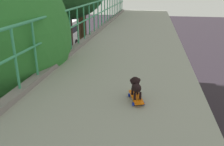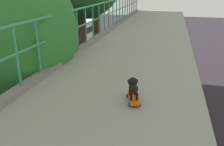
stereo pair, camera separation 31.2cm
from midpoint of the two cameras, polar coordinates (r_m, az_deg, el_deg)
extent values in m
cylinder|color=#358E63|center=(4.19, -20.09, 3.64)|extent=(0.04, 0.04, 1.04)
cylinder|color=#358E63|center=(4.73, -15.70, 5.99)|extent=(0.04, 0.04, 1.04)
cylinder|color=#358E63|center=(5.30, -12.20, 7.81)|extent=(0.04, 0.04, 1.04)
cylinder|color=#358E63|center=(5.89, -9.37, 9.26)|extent=(0.04, 0.04, 1.04)
cylinder|color=#358E63|center=(6.50, -7.05, 10.42)|extent=(0.04, 0.04, 1.04)
cylinder|color=#358E63|center=(7.11, -5.11, 11.37)|extent=(0.04, 0.04, 1.04)
cylinder|color=#358E63|center=(7.73, -3.47, 12.16)|extent=(0.04, 0.04, 1.04)
cylinder|color=#358E63|center=(8.36, -2.06, 12.83)|extent=(0.04, 0.04, 1.04)
cylinder|color=#358E63|center=(9.00, -0.85, 13.39)|extent=(0.04, 0.04, 1.04)
cylinder|color=#358E63|center=(9.64, 0.20, 13.88)|extent=(0.04, 0.04, 1.04)
cylinder|color=#358E63|center=(10.28, 1.13, 14.30)|extent=(0.04, 0.04, 1.04)
cylinder|color=#358E63|center=(10.92, 1.95, 14.66)|extent=(0.04, 0.04, 1.04)
cylinder|color=#358E63|center=(11.57, 2.68, 14.99)|extent=(0.04, 0.04, 1.04)
cylinder|color=#358E63|center=(12.22, 3.34, 15.28)|extent=(0.04, 0.04, 1.04)
cylinder|color=#358E63|center=(12.87, 3.93, 15.54)|extent=(0.04, 0.04, 1.04)
cylinder|color=#358E63|center=(13.52, 4.47, 15.77)|extent=(0.04, 0.04, 1.04)
cylinder|color=#358E63|center=(14.17, 4.95, 15.98)|extent=(0.04, 0.04, 1.04)
cylinder|color=#358E63|center=(14.83, 5.40, 16.17)|extent=(0.04, 0.04, 1.04)
cylinder|color=#358E63|center=(15.48, 5.81, 16.34)|extent=(0.04, 0.04, 1.04)
cylinder|color=#358E63|center=(16.14, 6.18, 16.50)|extent=(0.04, 0.04, 1.04)
cylinder|color=#358E63|center=(16.79, 6.53, 16.64)|extent=(0.04, 0.04, 1.04)
cube|color=black|center=(15.37, -15.31, -6.43)|extent=(1.62, 4.33, 0.65)
cube|color=#1E232B|center=(14.98, -15.84, -4.62)|extent=(1.41, 2.03, 0.57)
cylinder|color=black|center=(16.24, -10.49, -5.34)|extent=(0.19, 0.61, 0.61)
cylinder|color=black|center=(16.91, -15.26, -4.68)|extent=(0.19, 0.61, 0.61)
cylinder|color=black|center=(14.07, -15.21, -10.11)|extent=(0.19, 0.61, 0.61)
cylinder|color=black|center=(14.83, -20.48, -9.06)|extent=(0.19, 0.61, 0.61)
cube|color=white|center=(26.62, -9.64, 8.21)|extent=(2.31, 10.56, 2.89)
cube|color=black|center=(26.51, -9.71, 9.28)|extent=(2.33, 9.71, 0.70)
cylinder|color=black|center=(29.85, -4.71, 7.32)|extent=(0.28, 0.96, 0.96)
cylinder|color=black|center=(30.62, -8.67, 7.50)|extent=(0.28, 0.96, 0.96)
cylinder|color=black|center=(23.92, -9.78, 3.71)|extent=(0.28, 0.96, 0.96)
cylinder|color=black|center=(24.88, -14.46, 4.01)|extent=(0.28, 0.96, 0.96)
cylinder|color=#523731|center=(13.89, -6.68, 2.22)|extent=(0.60, 0.60, 5.93)
cylinder|color=#4C3A23|center=(16.88, -3.13, 7.36)|extent=(0.52, 0.52, 6.91)
cube|color=#E45E05|center=(3.80, 7.54, -5.99)|extent=(0.28, 0.52, 0.02)
cylinder|color=#1024B2|center=(3.98, 8.29, -5.42)|extent=(0.04, 0.06, 0.05)
cylinder|color=#1024B2|center=(3.95, 5.93, -5.50)|extent=(0.04, 0.06, 0.05)
cylinder|color=#1024B2|center=(3.70, 9.22, -7.60)|extent=(0.04, 0.06, 0.05)
cylinder|color=#1024B2|center=(3.67, 6.67, -7.71)|extent=(0.04, 0.06, 0.05)
cylinder|color=black|center=(3.85, 7.97, -4.53)|extent=(0.04, 0.04, 0.12)
cylinder|color=black|center=(3.83, 6.67, -4.57)|extent=(0.04, 0.04, 0.12)
cylinder|color=black|center=(3.68, 8.48, -5.74)|extent=(0.04, 0.04, 0.12)
cylinder|color=black|center=(3.67, 7.13, -5.79)|extent=(0.04, 0.04, 0.12)
ellipsoid|color=black|center=(3.71, 7.63, -3.76)|extent=(0.21, 0.28, 0.13)
sphere|color=black|center=(3.78, 7.40, -2.21)|extent=(0.15, 0.15, 0.15)
ellipsoid|color=black|center=(3.85, 7.22, -1.97)|extent=(0.07, 0.08, 0.05)
sphere|color=black|center=(3.78, 8.26, -1.92)|extent=(0.06, 0.06, 0.06)
sphere|color=black|center=(3.76, 6.57, -1.96)|extent=(0.06, 0.06, 0.06)
sphere|color=black|center=(3.58, 8.01, -4.02)|extent=(0.07, 0.07, 0.07)
camera|label=1|loc=(0.16, -87.92, 0.79)|focal=37.75mm
camera|label=2|loc=(0.16, 92.08, -0.79)|focal=37.75mm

